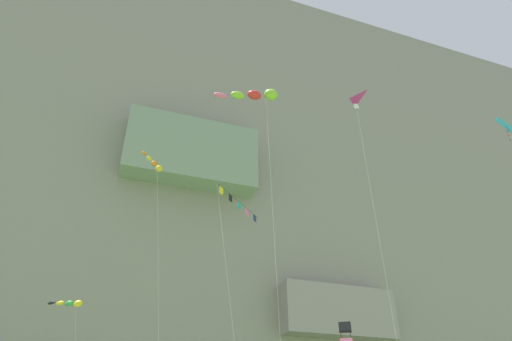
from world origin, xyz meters
TOP-DOWN VIEW (x-y plane):
  - cliff_face at (0.01, 57.56)m, footprint 180.00×31.62m
  - kite_delta_mid_center at (9.89, 19.64)m, footprint 1.53×2.09m
  - kite_windsock_mid_right at (-10.20, 31.58)m, footprint 4.89×4.15m
  - kite_diamond_high_left at (20.86, 14.33)m, footprint 2.54×2.59m
  - kite_windsock_far_left at (-5.60, 27.01)m, footprint 4.06×3.60m
  - kite_banner_upper_mid at (-0.88, 17.40)m, footprint 3.93×3.86m
  - kite_windsock_high_center at (1.32, 20.57)m, footprint 5.52×5.05m
  - kite_box_far_right at (13.80, 31.11)m, footprint 3.19×2.06m

SIDE VIEW (x-z plane):
  - kite_box_far_right at x=13.80m, z-range 5.08..17.48m
  - kite_windsock_mid_right at x=-10.20m, z-range 5.92..18.53m
  - kite_banner_upper_mid at x=-0.88m, z-range 6.71..22.74m
  - kite_windsock_far_left at x=-5.60m, z-range 11.42..35.10m
  - kite_diamond_high_left at x=20.86m, z-range 11.12..37.30m
  - kite_windsock_high_center at x=1.32m, z-range 13.52..42.13m
  - kite_delta_mid_center at x=9.89m, z-range 13.66..42.36m
  - cliff_face at x=0.01m, z-range -0.03..74.36m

